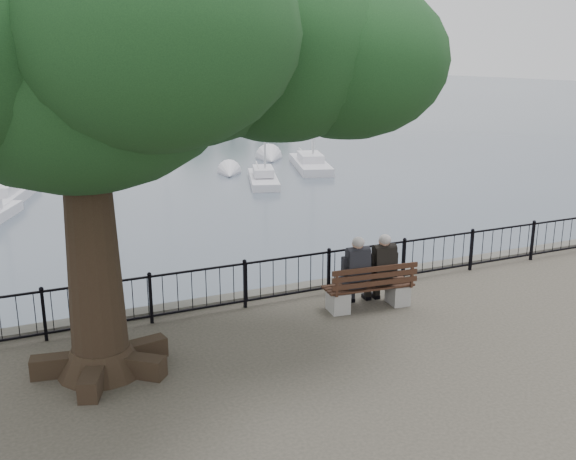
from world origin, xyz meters
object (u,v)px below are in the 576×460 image
bench (369,292)px  person_left (354,275)px  tree (127,35)px  person_right (380,272)px  lion_monument (87,103)px

bench → person_left: size_ratio=1.22×
tree → person_right: bearing=5.5°
bench → lion_monument: 48.57m
bench → person_right: 0.50m
person_left → person_right: same height
lion_monument → bench: bearing=-90.7°
person_right → lion_monument: size_ratio=0.19×
person_left → tree: 6.58m
bench → person_right: bearing=15.4°
bench → tree: tree is taller
bench → lion_monument: bearing=89.3°
bench → person_left: (-0.30, 0.14, 0.39)m
lion_monument → tree: bearing=-96.3°
person_right → lion_monument: 48.48m
person_left → lion_monument: bearing=88.9°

